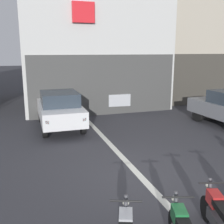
# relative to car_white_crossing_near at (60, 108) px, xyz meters

# --- Properties ---
(ground_plane) EXTENTS (120.00, 120.00, 0.00)m
(ground_plane) POSITION_rel_car_white_crossing_near_xyz_m (1.46, -5.57, -0.89)
(ground_plane) COLOR #333338
(lane_centre_line) EXTENTS (0.20, 18.00, 0.01)m
(lane_centre_line) POSITION_rel_car_white_crossing_near_xyz_m (1.46, 0.43, -0.88)
(lane_centre_line) COLOR silver
(lane_centre_line) RESTS_ON ground
(building_far_right) EXTENTS (10.65, 7.65, 12.58)m
(building_far_right) POSITION_rel_car_white_crossing_near_xyz_m (12.09, 6.56, 5.39)
(building_far_right) COLOR #B2A893
(building_far_right) RESTS_ON ground
(car_white_crossing_near) EXTENTS (1.78, 4.11, 1.64)m
(car_white_crossing_near) POSITION_rel_car_white_crossing_near_xyz_m (0.00, 0.00, 0.00)
(car_white_crossing_near) COLOR black
(car_white_crossing_near) RESTS_ON ground
(car_silver_down_street) EXTENTS (2.19, 4.26, 1.64)m
(car_silver_down_street) POSITION_rel_car_white_crossing_near_xyz_m (3.41, 3.81, 0.00)
(car_silver_down_street) COLOR black
(car_silver_down_street) RESTS_ON ground
(motorcycle_red_row_centre) EXTENTS (0.64, 1.62, 0.98)m
(motorcycle_red_row_centre) POSITION_rel_car_white_crossing_near_xyz_m (1.77, -8.41, -0.43)
(motorcycle_red_row_centre) COLOR black
(motorcycle_red_row_centre) RESTS_ON ground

